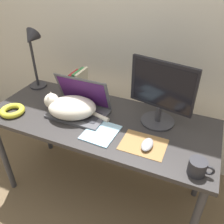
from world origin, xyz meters
TOP-DOWN VIEW (x-y plane):
  - ground_plane at (0.00, 0.00)m, footprint 12.00×12.00m
  - wall_back at (0.00, 0.90)m, footprint 8.00×0.05m
  - desk at (0.00, 0.31)m, footprint 1.49×0.61m
  - laptop at (-0.15, 0.32)m, footprint 0.38×0.25m
  - cat at (-0.19, 0.26)m, footprint 0.44×0.32m
  - external_monitor at (0.35, 0.43)m, footprint 0.40×0.21m
  - mousepad at (0.34, 0.18)m, footprint 0.25×0.19m
  - computer_mouse at (0.36, 0.17)m, footprint 0.06×0.11m
  - book_row at (-0.26, 0.51)m, footprint 0.09×0.16m
  - desk_lamp at (-0.62, 0.49)m, footprint 0.17×0.17m
  - cable_coil at (-0.57, 0.13)m, footprint 0.16×0.16m
  - notepad at (0.07, 0.18)m, footprint 0.20×0.23m
  - mug at (0.64, 0.08)m, footprint 0.13×0.09m

SIDE VIEW (x-z plane):
  - ground_plane at x=0.00m, z-range 0.00..0.00m
  - desk at x=0.00m, z-range 0.28..1.01m
  - mousepad at x=0.34m, z-range 0.72..0.72m
  - notepad at x=0.07m, z-range 0.72..0.73m
  - computer_mouse at x=0.36m, z-range 0.72..0.76m
  - cable_coil at x=-0.57m, z-range 0.72..0.76m
  - mug at x=0.64m, z-range 0.72..0.80m
  - laptop at x=-0.15m, z-range 0.64..0.89m
  - cat at x=-0.19m, z-range 0.72..0.86m
  - book_row at x=-0.26m, z-range 0.72..0.93m
  - external_monitor at x=0.35m, z-range 0.73..1.14m
  - desk_lamp at x=-0.62m, z-range 0.81..1.28m
  - wall_back at x=0.00m, z-range 0.00..2.60m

